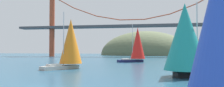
# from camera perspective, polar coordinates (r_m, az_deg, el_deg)

# --- Properties ---
(headland_center) EXTENTS (60.93, 44.00, 32.48)m
(headland_center) POSITION_cam_1_polar(r_m,az_deg,el_deg) (154.49, 8.45, -2.91)
(headland_center) COLOR #5B6647
(headland_center) RESTS_ON ground_plane
(suspension_bridge) EXTENTS (123.96, 6.00, 33.34)m
(suspension_bridge) POSITION_cam_1_polar(r_m,az_deg,el_deg) (115.53, 5.16, 4.65)
(suspension_bridge) COLOR #A34228
(suspension_bridge) RESTS_ON ground_plane
(sailboat_red_spinnaker) EXTENTS (8.96, 7.12, 11.45)m
(sailboat_red_spinnaker) POSITION_cam_1_polar(r_m,az_deg,el_deg) (67.86, 6.41, -0.18)
(sailboat_red_spinnaker) COLOR #191E4C
(sailboat_red_spinnaker) RESTS_ON ground_plane
(sailboat_teal_sail) EXTENTS (9.91, 6.96, 10.25)m
(sailboat_teal_sail) POSITION_cam_1_polar(r_m,az_deg,el_deg) (32.06, 18.21, 1.33)
(sailboat_teal_sail) COLOR black
(sailboat_teal_sail) RESTS_ON ground_plane
(sailboat_blue_spinnaker) EXTENTS (6.97, 4.09, 8.49)m
(sailboat_blue_spinnaker) POSITION_cam_1_polar(r_m,az_deg,el_deg) (12.37, 26.26, 1.50)
(sailboat_blue_spinnaker) COLOR #191E4C
(sailboat_blue_spinnaker) RESTS_ON ground_plane
(sailboat_orange_sail) EXTENTS (7.17, 8.90, 10.97)m
(sailboat_orange_sail) POSITION_cam_1_polar(r_m,az_deg,el_deg) (44.84, -10.59, 0.20)
(sailboat_orange_sail) COLOR #B7B2A8
(sailboat_orange_sail) RESTS_ON ground_plane
(sailboat_yellow_sail) EXTENTS (8.89, 9.17, 10.06)m
(sailboat_yellow_sail) POSITION_cam_1_polar(r_m,az_deg,el_deg) (58.03, 24.20, -0.20)
(sailboat_yellow_sail) COLOR white
(sailboat_yellow_sail) RESTS_ON ground_plane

